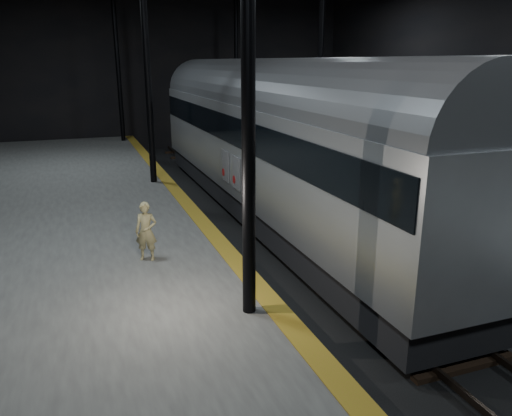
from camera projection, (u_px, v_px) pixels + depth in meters
ground at (323, 260)px, 15.24m from camera, size 44.00×44.00×0.00m
platform_left at (59, 281)px, 12.61m from camera, size 9.00×43.80×1.00m
tactile_strip at (220, 242)px, 13.88m from camera, size 0.50×43.80×0.01m
track at (323, 258)px, 15.22m from camera, size 2.40×43.00×0.24m
train at (268, 134)px, 18.48m from camera, size 3.25×21.76×5.82m
woman at (146, 231)px, 12.50m from camera, size 0.65×0.55×1.51m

